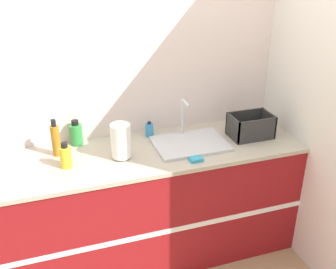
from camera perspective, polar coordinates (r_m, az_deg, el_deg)
name	(u,v)px	position (r m, az deg, el deg)	size (l,w,h in m)	color
wall_back	(137,83)	(2.92, -4.58, 7.53)	(4.56, 0.06, 2.60)	silver
wall_right	(294,82)	(3.07, 17.79, 7.27)	(0.06, 2.64, 2.60)	silver
counter_cabinet	(152,204)	(3.00, -2.36, -9.99)	(2.18, 0.67, 0.91)	maroon
sink	(190,142)	(2.84, 3.19, -1.09)	(0.51, 0.38, 0.29)	silver
paper_towel_roll	(121,141)	(2.63, -6.84, -0.96)	(0.13, 0.13, 0.24)	#4C4C51
dish_rack	(250,128)	(2.99, 11.88, 0.95)	(0.31, 0.21, 0.18)	#2D2D2D
bottle_amber	(56,140)	(2.75, -15.98, -0.72)	(0.06, 0.06, 0.26)	#B26B19
bottle_green	(76,134)	(2.88, -13.19, 0.10)	(0.09, 0.09, 0.19)	#2D8C3D
bottle_yellow	(66,156)	(2.61, -14.64, -3.09)	(0.08, 0.08, 0.17)	yellow
soap_dispenser	(149,130)	(2.94, -2.72, 0.69)	(0.06, 0.06, 0.12)	#338CCC
sponge	(196,159)	(2.63, 4.09, -3.61)	(0.09, 0.06, 0.02)	#3399BF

